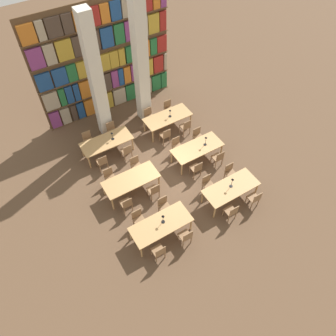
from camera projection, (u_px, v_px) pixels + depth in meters
ground_plane at (165, 174)px, 14.38m from camera, size 40.00×40.00×0.00m
bookshelf_bank at (105, 61)px, 15.23m from camera, size 6.69×0.35×5.50m
pillar_left at (96, 80)px, 13.75m from camera, size 0.55×0.55×6.00m
pillar_center at (141, 65)px, 14.45m from camera, size 0.55×0.55×6.00m
reading_table_0 at (161, 225)px, 12.00m from camera, size 2.29×0.99×0.77m
chair_0 at (159, 251)px, 11.57m from camera, size 0.42×0.40×0.90m
chair_1 at (138, 219)px, 12.40m from camera, size 0.42×0.40×0.90m
chair_2 at (186, 236)px, 11.94m from camera, size 0.42×0.40×0.90m
chair_3 at (164, 206)px, 12.78m from camera, size 0.42×0.40×0.90m
desk_lamp_0 at (163, 218)px, 11.77m from camera, size 0.14×0.14×0.45m
reading_table_1 at (231, 188)px, 13.05m from camera, size 2.29×0.99×0.77m
chair_4 at (231, 211)px, 12.61m from camera, size 0.42×0.40×0.90m
chair_5 at (208, 184)px, 13.44m from camera, size 0.42×0.40×0.90m
chair_6 at (254, 198)px, 12.99m from camera, size 0.42×0.40×0.90m
chair_7 at (230, 172)px, 13.83m from camera, size 0.42×0.40×0.90m
desk_lamp_1 at (232, 181)px, 12.75m from camera, size 0.14×0.14×0.50m
reading_table_2 at (131, 180)px, 13.29m from camera, size 2.29×0.99×0.77m
chair_8 at (127, 204)px, 12.83m from camera, size 0.42×0.40×0.90m
chair_9 at (110, 177)px, 13.67m from camera, size 0.42×0.40×0.90m
chair_10 at (154, 190)px, 13.24m from camera, size 0.42×0.40×0.90m
chair_11 at (136, 165)px, 14.08m from camera, size 0.42×0.40×0.90m
reading_table_3 at (197, 148)px, 14.40m from camera, size 2.29×0.99×0.77m
chair_12 at (196, 168)px, 13.96m from camera, size 0.42×0.40×0.90m
chair_13 at (177, 145)px, 14.80m from camera, size 0.42×0.40×0.90m
chair_14 at (218, 158)px, 14.34m from camera, size 0.42×0.40×0.90m
chair_15 at (198, 136)px, 15.18m from camera, size 0.42×0.40×0.90m
desk_lamp_2 at (206, 139)px, 14.19m from camera, size 0.14×0.14×0.50m
reading_table_4 at (107, 142)px, 14.65m from camera, size 2.29×0.99×0.77m
chair_16 at (102, 162)px, 14.19m from camera, size 0.42×0.40×0.90m
chair_17 at (88, 140)px, 15.03m from camera, size 0.42×0.40×0.90m
chair_18 at (127, 151)px, 14.59m from camera, size 0.42×0.40×0.90m
chair_19 at (112, 130)px, 15.42m from camera, size 0.42×0.40×0.90m
desk_lamp_3 at (112, 135)px, 14.45m from camera, size 0.14×0.14×0.42m
reading_table_5 at (168, 118)px, 15.66m from camera, size 2.29×0.99×0.77m
chair_20 at (166, 135)px, 15.21m from camera, size 0.42×0.40×0.90m
chair_21 at (149, 116)px, 16.05m from camera, size 0.42×0.40×0.90m
chair_22 at (186, 126)px, 15.58m from camera, size 0.42×0.40×0.90m
chair_23 at (169, 108)px, 16.42m from camera, size 0.42×0.40×0.90m
desk_lamp_4 at (170, 112)px, 15.40m from camera, size 0.14×0.14×0.42m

